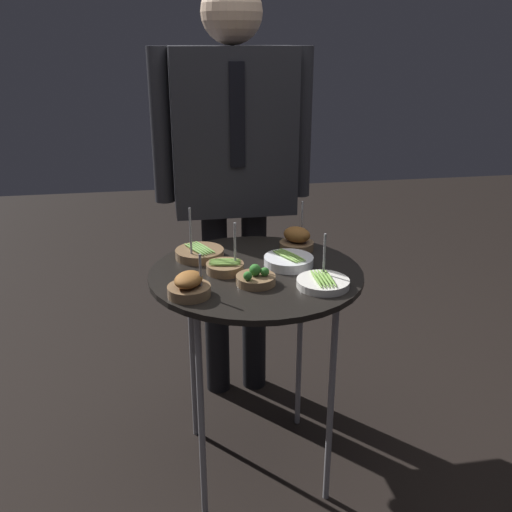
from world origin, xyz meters
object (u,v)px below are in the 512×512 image
object	(u,v)px
bowl_roast_center	(189,286)
waiter_figure	(233,152)
bowl_asparagus_far_rim	(200,253)
serving_cart	(256,288)
bowl_asparagus_mid_left	(323,282)
bowl_roast_mid_right	(297,240)
bowl_asparagus_front_center	(289,261)
bowl_asparagus_front_left	(225,267)
bowl_broccoli_front_right	(256,278)

from	to	relation	value
bowl_roast_center	waiter_figure	xyz separation A→B (m)	(0.21, 0.64, 0.25)
bowl_asparagus_far_rim	bowl_roast_center	world-z (taller)	bowl_asparagus_far_rim
bowl_roast_center	waiter_figure	distance (m)	0.72
serving_cart	bowl_asparagus_mid_left	size ratio (longest dim) A/B	4.80
bowl_roast_center	bowl_roast_mid_right	bearing A→B (deg)	39.14
serving_cart	bowl_asparagus_front_center	size ratio (longest dim) A/B	4.71
bowl_asparagus_far_rim	bowl_asparagus_front_left	size ratio (longest dim) A/B	1.14
bowl_asparagus_mid_left	waiter_figure	xyz separation A→B (m)	(-0.17, 0.64, 0.26)
bowl_asparagus_front_center	bowl_asparagus_front_left	bearing A→B (deg)	-174.46
bowl_roast_center	waiter_figure	world-z (taller)	waiter_figure
serving_cart	bowl_asparagus_far_rim	distance (m)	0.23
bowl_asparagus_front_center	bowl_roast_mid_right	bearing A→B (deg)	66.81
bowl_broccoli_front_right	serving_cart	bearing A→B (deg)	79.83
bowl_asparagus_far_rim	bowl_roast_center	xyz separation A→B (m)	(-0.05, -0.29, 0.01)
bowl_roast_mid_right	bowl_broccoli_front_right	world-z (taller)	bowl_roast_mid_right
bowl_asparagus_front_center	bowl_broccoli_front_right	distance (m)	0.18
bowl_roast_mid_right	bowl_roast_center	xyz separation A→B (m)	(-0.38, -0.31, -0.00)
serving_cart	bowl_asparagus_far_rim	bearing A→B (deg)	138.12
bowl_asparagus_front_center	bowl_asparagus_front_left	distance (m)	0.21
bowl_asparagus_front_center	bowl_asparagus_far_rim	bearing A→B (deg)	156.64
bowl_asparagus_mid_left	waiter_figure	distance (m)	0.71
bowl_asparagus_front_left	bowl_asparagus_mid_left	distance (m)	0.31
bowl_asparagus_front_left	bowl_broccoli_front_right	size ratio (longest dim) A/B	1.35
serving_cart	bowl_broccoli_front_right	world-z (taller)	bowl_broccoli_front_right
bowl_asparagus_front_left	bowl_broccoli_front_right	world-z (taller)	bowl_asparagus_front_left
serving_cart	bowl_roast_center	bearing A→B (deg)	-145.80
bowl_asparagus_mid_left	bowl_roast_center	bearing A→B (deg)	179.63
bowl_asparagus_far_rim	bowl_roast_center	distance (m)	0.30
bowl_roast_center	bowl_broccoli_front_right	world-z (taller)	bowl_roast_center
bowl_asparagus_far_rim	bowl_asparagus_front_center	bearing A→B (deg)	-23.36
bowl_asparagus_front_center	bowl_asparagus_far_rim	world-z (taller)	bowl_asparagus_far_rim
bowl_broccoli_front_right	bowl_asparagus_mid_left	bearing A→B (deg)	-15.13
waiter_figure	serving_cart	bearing A→B (deg)	-89.82
bowl_asparagus_front_left	bowl_asparagus_mid_left	size ratio (longest dim) A/B	1.02
serving_cart	bowl_roast_center	distance (m)	0.27
bowl_roast_mid_right	waiter_figure	size ratio (longest dim) A/B	0.10
bowl_asparagus_front_center	waiter_figure	xyz separation A→B (m)	(-0.11, 0.46, 0.26)
serving_cart	bowl_asparagus_front_left	world-z (taller)	bowl_asparagus_front_left
bowl_asparagus_far_rim	bowl_broccoli_front_right	xyz separation A→B (m)	(0.15, -0.24, 0.00)
bowl_asparagus_front_center	bowl_asparagus_mid_left	size ratio (longest dim) A/B	1.02
bowl_roast_mid_right	bowl_broccoli_front_right	xyz separation A→B (m)	(-0.19, -0.26, -0.02)
bowl_asparagus_far_rim	bowl_roast_mid_right	distance (m)	0.33
bowl_asparagus_front_center	bowl_broccoli_front_right	size ratio (longest dim) A/B	1.35
bowl_asparagus_front_left	bowl_roast_center	world-z (taller)	bowl_asparagus_front_left
bowl_asparagus_front_center	waiter_figure	world-z (taller)	waiter_figure
bowl_asparagus_far_rim	bowl_asparagus_mid_left	distance (m)	0.45
serving_cart	bowl_broccoli_front_right	bearing A→B (deg)	-100.17
bowl_asparagus_front_left	bowl_roast_mid_right	bearing A→B (deg)	30.93
bowl_asparagus_front_center	bowl_asparagus_front_left	xyz separation A→B (m)	(-0.20, -0.02, 0.00)
serving_cart	bowl_broccoli_front_right	xyz separation A→B (m)	(-0.02, -0.10, 0.07)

